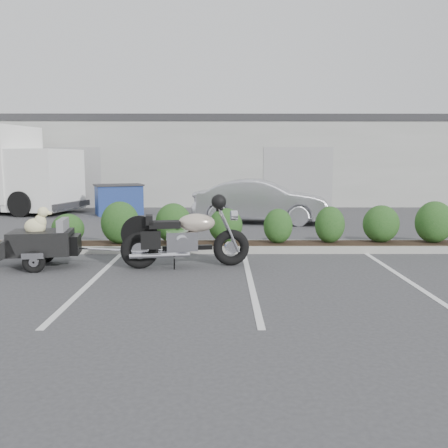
{
  "coord_description": "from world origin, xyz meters",
  "views": [
    {
      "loc": [
        0.72,
        -8.52,
        2.05
      ],
      "look_at": [
        0.76,
        1.09,
        0.75
      ],
      "focal_mm": 38.0,
      "sensor_mm": 36.0,
      "label": 1
    }
  ],
  "objects_px": {
    "pet_trailer": "(41,242)",
    "sedan": "(261,201)",
    "dumpster": "(119,199)",
    "motorcycle": "(186,238)"
  },
  "relations": [
    {
      "from": "pet_trailer",
      "to": "sedan",
      "type": "bearing_deg",
      "value": 44.83
    },
    {
      "from": "motorcycle",
      "to": "dumpster",
      "type": "xyz_separation_m",
      "value": [
        -3.2,
        8.89,
        0.01
      ]
    },
    {
      "from": "sedan",
      "to": "dumpster",
      "type": "relative_size",
      "value": 2.1
    },
    {
      "from": "pet_trailer",
      "to": "dumpster",
      "type": "xyz_separation_m",
      "value": [
        -0.41,
        8.87,
        0.08
      ]
    },
    {
      "from": "dumpster",
      "to": "pet_trailer",
      "type": "bearing_deg",
      "value": -108.94
    },
    {
      "from": "dumpster",
      "to": "motorcycle",
      "type": "bearing_deg",
      "value": -91.78
    },
    {
      "from": "motorcycle",
      "to": "pet_trailer",
      "type": "bearing_deg",
      "value": 170.96
    },
    {
      "from": "motorcycle",
      "to": "dumpster",
      "type": "bearing_deg",
      "value": 101.16
    },
    {
      "from": "motorcycle",
      "to": "sedan",
      "type": "height_order",
      "value": "same"
    },
    {
      "from": "pet_trailer",
      "to": "sedan",
      "type": "height_order",
      "value": "sedan"
    }
  ]
}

